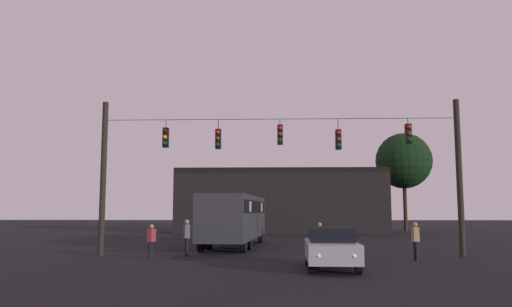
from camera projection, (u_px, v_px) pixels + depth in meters
name	position (u px, v px, depth m)	size (l,w,h in m)	color
ground_plane	(278.00, 244.00, 32.36)	(168.00, 168.00, 0.00)	black
overhead_signal_span	(280.00, 165.00, 24.04)	(17.25, 0.44, 7.42)	black
city_bus	(235.00, 215.00, 30.17)	(3.35, 11.16, 3.00)	#2D2D33
car_near_right	(331.00, 247.00, 18.55)	(1.93, 4.38, 1.52)	#99999E
pedestrian_crossing_left	(151.00, 239.00, 22.50)	(0.36, 0.42, 1.53)	black
pedestrian_crossing_center	(415.00, 239.00, 21.70)	(0.26, 0.37, 1.63)	black
pedestrian_crossing_right	(320.00, 237.00, 24.60)	(0.30, 0.40, 1.55)	black
pedestrian_near_bus	(187.00, 235.00, 23.72)	(0.36, 0.42, 1.71)	black
corner_building	(281.00, 201.00, 50.13)	(19.97, 8.14, 6.12)	black
tree_left_silhouette	(404.00, 161.00, 53.59)	(5.90, 5.90, 10.37)	#2D2116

